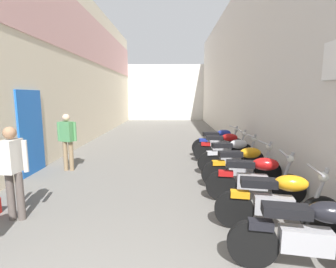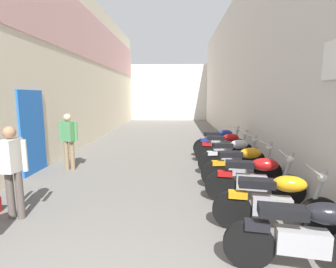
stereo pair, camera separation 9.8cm
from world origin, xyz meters
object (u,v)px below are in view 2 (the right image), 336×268
motorcycle_fifth (233,155)px  motorcycle_nearest (308,235)px  motorcycle_second (276,201)px  pedestrian_mid_alley (12,166)px  motorcycle_third (255,178)px  motorcycle_fourth (243,165)px  pedestrian_further_down (68,138)px  motorcycle_seventh (220,142)px  motorcycle_sixth (225,146)px

motorcycle_fifth → motorcycle_nearest: bearing=-90.0°
motorcycle_second → pedestrian_mid_alley: (-4.19, 0.30, 0.42)m
motorcycle_third → pedestrian_mid_alley: 4.27m
motorcycle_fourth → pedestrian_further_down: 4.63m
motorcycle_second → pedestrian_mid_alley: size_ratio=1.17×
motorcycle_nearest → motorcycle_second: size_ratio=1.00×
motorcycle_fourth → motorcycle_fifth: bearing=90.0°
motorcycle_fourth → motorcycle_fifth: (-0.00, 1.03, 0.00)m
motorcycle_fifth → pedestrian_mid_alley: (-4.19, -2.68, 0.42)m
motorcycle_third → motorcycle_seventh: same height
motorcycle_fifth → pedestrian_mid_alley: 4.99m
motorcycle_fourth → pedestrian_mid_alley: pedestrian_mid_alley is taller
motorcycle_nearest → motorcycle_sixth: 5.02m
pedestrian_mid_alley → motorcycle_second: bearing=-4.1°
motorcycle_third → pedestrian_further_down: pedestrian_further_down is taller
motorcycle_sixth → motorcycle_seventh: 0.84m
motorcycle_fifth → motorcycle_seventh: bearing=90.0°
pedestrian_further_down → motorcycle_third: bearing=-24.7°
pedestrian_mid_alley → motorcycle_nearest: bearing=-16.5°
pedestrian_mid_alley → motorcycle_third: bearing=10.1°
motorcycle_second → pedestrian_further_down: size_ratio=1.17×
motorcycle_fourth → motorcycle_sixth: (-0.00, 2.13, 0.00)m
motorcycle_second → motorcycle_fifth: same height
motorcycle_fourth → pedestrian_further_down: size_ratio=1.18×
motorcycle_second → motorcycle_fourth: (0.00, 1.95, 0.00)m
motorcycle_fifth → motorcycle_sixth: (0.00, 1.11, 0.00)m
motorcycle_nearest → motorcycle_second: same height
motorcycle_third → pedestrian_further_down: 4.93m
motorcycle_seventh → motorcycle_sixth: bearing=-90.0°
pedestrian_mid_alley → pedestrian_further_down: same height
motorcycle_third → motorcycle_sixth: (0.00, 3.04, 0.00)m
motorcycle_fifth → pedestrian_further_down: size_ratio=1.17×
pedestrian_mid_alley → motorcycle_sixth: bearing=42.1°
pedestrian_further_down → motorcycle_second: bearing=-34.8°
motorcycle_seventh → pedestrian_further_down: bearing=-157.8°
motorcycle_second → motorcycle_seventh: bearing=90.0°
motorcycle_fourth → motorcycle_seventh: bearing=90.0°
motorcycle_second → motorcycle_fourth: 1.95m
motorcycle_third → pedestrian_further_down: size_ratio=1.17×
motorcycle_seventh → pedestrian_mid_alley: bearing=-132.1°
motorcycle_third → motorcycle_second: bearing=-90.0°
motorcycle_nearest → motorcycle_fourth: bearing=90.0°
motorcycle_fifth → motorcycle_sixth: same height
motorcycle_third → pedestrian_mid_alley: (-4.19, -0.75, 0.42)m
motorcycle_third → motorcycle_fourth: bearing=90.0°
motorcycle_second → motorcycle_seventh: 4.93m
motorcycle_sixth → motorcycle_seventh: same height
motorcycle_third → pedestrian_further_down: bearing=155.3°
motorcycle_fourth → pedestrian_further_down: pedestrian_further_down is taller
pedestrian_mid_alley → motorcycle_fourth: bearing=21.6°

